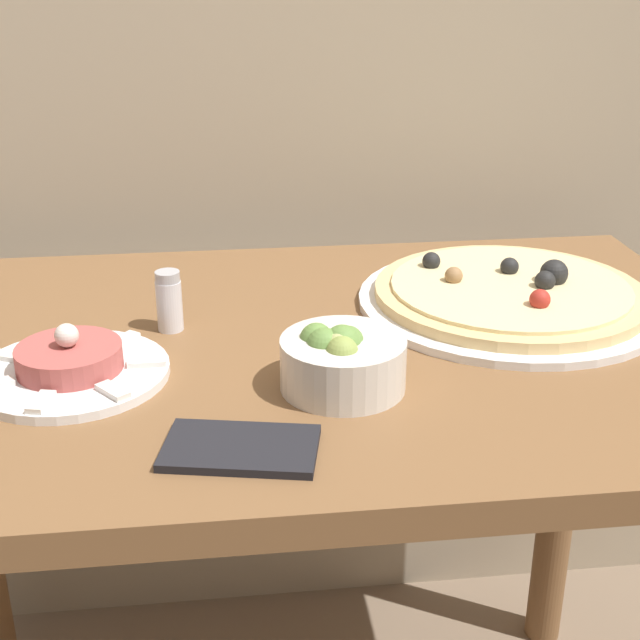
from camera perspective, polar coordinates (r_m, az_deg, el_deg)
name	(u,v)px	position (r m, az deg, el deg)	size (l,w,h in m)	color
dining_table	(292,433)	(1.07, -1.80, -7.26)	(1.06, 0.67, 0.73)	brown
pizza_plate	(510,295)	(1.13, 12.05, 1.58)	(0.38, 0.38, 0.06)	white
tartare_plate	(70,366)	(0.96, -15.69, -2.85)	(0.20, 0.20, 0.06)	white
small_bowl	(341,360)	(0.90, 1.37, -2.55)	(0.13, 0.13, 0.07)	silver
napkin	(241,448)	(0.80, -5.10, -8.16)	(0.15, 0.11, 0.01)	black
salt_shaker	(169,301)	(1.05, -9.63, 1.19)	(0.03, 0.03, 0.07)	silver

